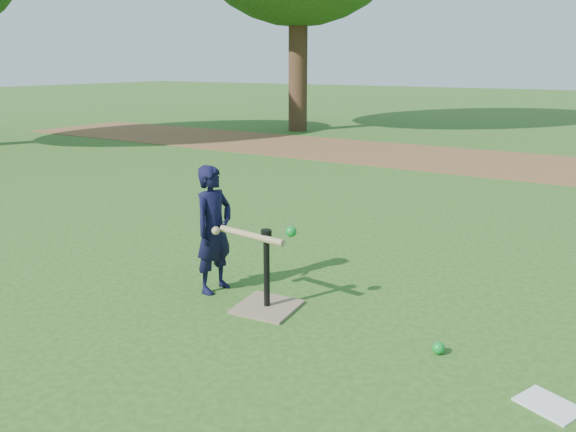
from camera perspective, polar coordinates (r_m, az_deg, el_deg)
The scene contains 7 objects.
ground at distance 4.10m, azimuth 1.49°, elevation -10.50°, with size 80.00×80.00×0.00m, color #285116.
dirt_strip at distance 11.00m, azimuth 21.70°, elevation 4.91°, with size 24.00×3.00×0.01m, color brown.
child at distance 4.47m, azimuth -7.54°, elevation -1.37°, with size 0.37×0.25×1.02m, color black.
wiffle_ball_ground at distance 3.77m, azimuth 15.04°, elevation -12.83°, with size 0.08×0.08×0.08m, color #0C8727.
clipboard at distance 3.48m, azimuth 24.98°, elevation -17.01°, with size 0.30×0.23×0.01m, color white.
batting_tee at distance 4.24m, azimuth -2.16°, elevation -7.98°, with size 0.47×0.47×0.61m.
swing_action at distance 4.12m, azimuth -3.31°, elevation -1.85°, with size 0.67×0.19×0.13m.
Camera 1 is at (1.85, -3.19, 1.78)m, focal length 35.00 mm.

